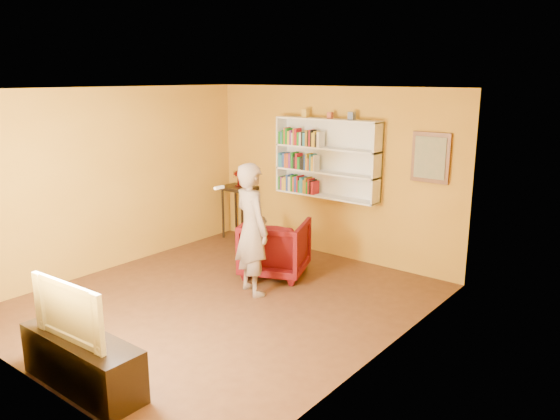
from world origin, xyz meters
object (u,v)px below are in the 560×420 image
object	(u,v)px
bookshelf	(329,158)
console_table	(239,195)
person	(252,229)
ruby_lustre	(238,175)
tv_cabinet	(82,362)
armchair	(275,247)
television	(77,308)

from	to	relation	value
bookshelf	console_table	distance (m)	1.97
bookshelf	person	bearing A→B (deg)	-87.28
ruby_lustre	tv_cabinet	size ratio (longest dim) A/B	0.20
bookshelf	armchair	distance (m)	1.70
person	television	size ratio (longest dim) A/B	1.80
console_table	ruby_lustre	world-z (taller)	ruby_lustre
person	tv_cabinet	world-z (taller)	person
bookshelf	person	world-z (taller)	bookshelf
console_table	ruby_lustre	size ratio (longest dim) A/B	3.40
bookshelf	ruby_lustre	xyz separation A→B (m)	(-1.79, -0.16, -0.44)
armchair	console_table	bearing A→B (deg)	-54.79
console_table	ruby_lustre	distance (m)	0.36
bookshelf	tv_cabinet	bearing A→B (deg)	-85.51
ruby_lustre	bookshelf	bearing A→B (deg)	5.10
bookshelf	tv_cabinet	size ratio (longest dim) A/B	1.26
ruby_lustre	television	bearing A→B (deg)	-64.44
person	bookshelf	bearing A→B (deg)	-66.45
armchair	ruby_lustre	bearing A→B (deg)	-54.79
person	television	xyz separation A→B (m)	(0.27, -2.72, -0.09)
bookshelf	television	distance (m)	4.74
console_table	ruby_lustre	bearing A→B (deg)	146.31
console_table	television	bearing A→B (deg)	-64.44
console_table	person	xyz separation A→B (m)	(1.88, -1.78, 0.10)
ruby_lustre	television	xyz separation A→B (m)	(2.15, -4.50, -0.36)
television	console_table	bearing A→B (deg)	112.79
tv_cabinet	ruby_lustre	bearing A→B (deg)	115.56
tv_cabinet	television	distance (m)	0.54
ruby_lustre	tv_cabinet	xyz separation A→B (m)	(2.15, -4.50, -0.90)
person	tv_cabinet	size ratio (longest dim) A/B	1.24
console_table	television	distance (m)	4.99
console_table	tv_cabinet	size ratio (longest dim) A/B	0.67
console_table	armchair	world-z (taller)	console_table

